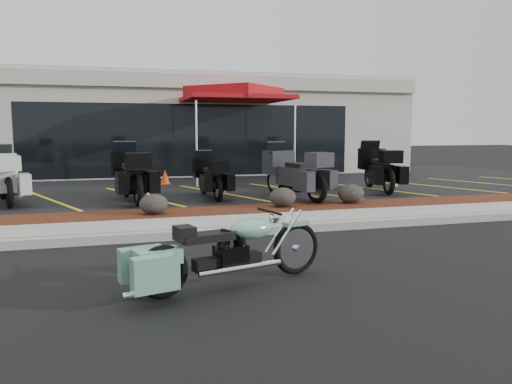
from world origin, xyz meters
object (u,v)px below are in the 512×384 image
object	(u,v)px
touring_white	(1,172)
traffic_cone	(165,177)
hero_cruiser	(296,241)
popup_canopy	(235,96)

from	to	relation	value
touring_white	traffic_cone	distance (m)	4.97
hero_cruiser	touring_white	xyz separation A→B (m)	(-4.90, 7.64, 0.39)
touring_white	hero_cruiser	bearing A→B (deg)	-162.72
traffic_cone	popup_canopy	world-z (taller)	popup_canopy
hero_cruiser	popup_canopy	bearing A→B (deg)	65.62
touring_white	traffic_cone	xyz separation A→B (m)	(4.25, 2.53, -0.47)
hero_cruiser	popup_canopy	world-z (taller)	popup_canopy
hero_cruiser	touring_white	size ratio (longest dim) A/B	1.08
touring_white	popup_canopy	bearing A→B (deg)	-80.73
hero_cruiser	popup_canopy	size ratio (longest dim) A/B	0.57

